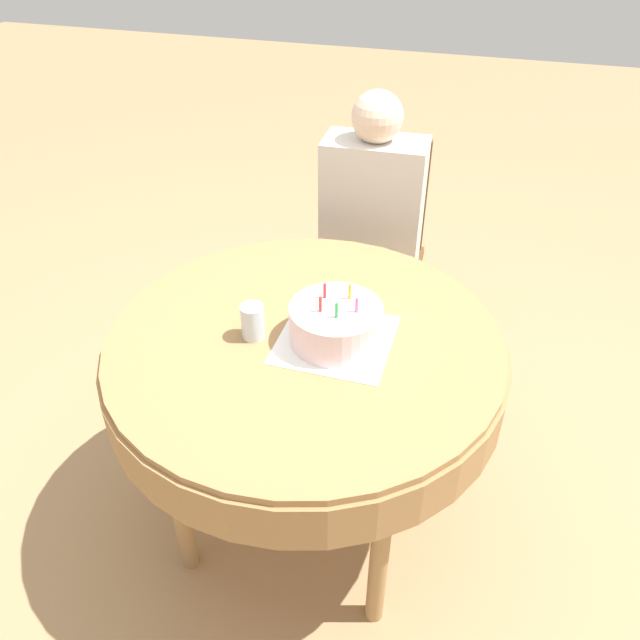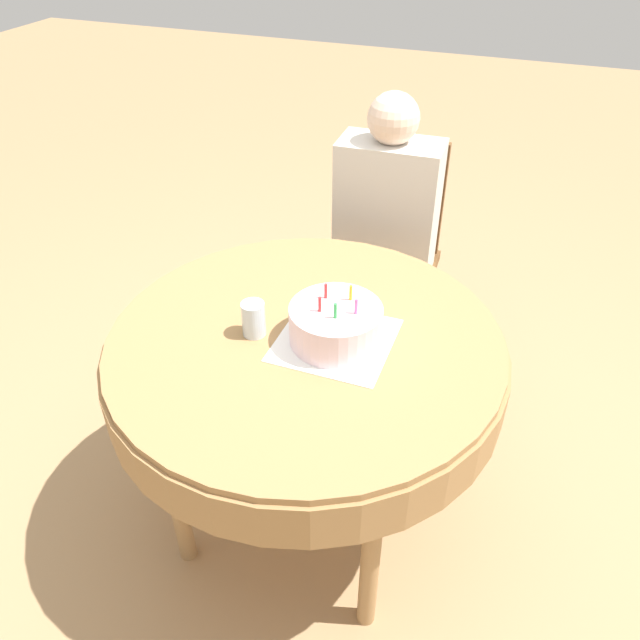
% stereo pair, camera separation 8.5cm
% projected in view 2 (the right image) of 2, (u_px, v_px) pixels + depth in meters
% --- Properties ---
extents(ground_plane, '(12.00, 12.00, 0.00)m').
position_uv_depth(ground_plane, '(308.00, 508.00, 2.05)').
color(ground_plane, '#A37F56').
extents(dining_table, '(1.05, 1.05, 0.72)m').
position_uv_depth(dining_table, '(306.00, 361.00, 1.67)').
color(dining_table, '#9E7547').
rests_on(dining_table, ground_plane).
extents(chair, '(0.39, 0.39, 0.91)m').
position_uv_depth(chair, '(388.00, 253.00, 2.39)').
color(chair, brown).
rests_on(chair, ground_plane).
extents(person, '(0.36, 0.29, 1.12)m').
position_uv_depth(person, '(386.00, 223.00, 2.22)').
color(person, beige).
rests_on(person, ground_plane).
extents(napkin, '(0.29, 0.29, 0.00)m').
position_uv_depth(napkin, '(335.00, 340.00, 1.60)').
color(napkin, white).
rests_on(napkin, dining_table).
extents(birthday_cake, '(0.24, 0.24, 0.14)m').
position_uv_depth(birthday_cake, '(336.00, 324.00, 1.57)').
color(birthday_cake, silver).
rests_on(birthday_cake, dining_table).
extents(drinking_glass, '(0.06, 0.06, 0.09)m').
position_uv_depth(drinking_glass, '(254.00, 319.00, 1.59)').
color(drinking_glass, silver).
rests_on(drinking_glass, dining_table).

